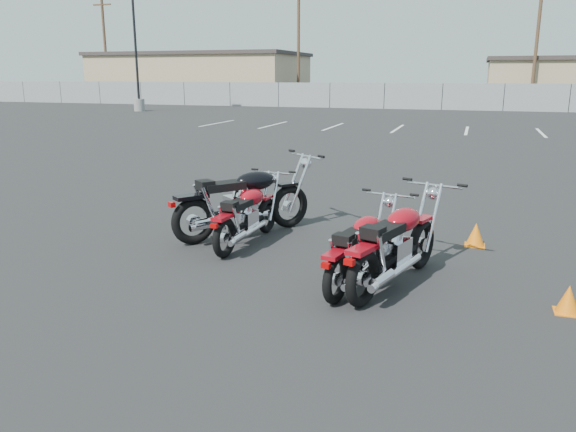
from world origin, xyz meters
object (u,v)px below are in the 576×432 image
(motorcycle_second_black, at_px, (244,201))
(motorcycle_third_red, at_px, (396,245))
(motorcycle_front_red, at_px, (247,215))
(motorcycle_rear_red, at_px, (361,249))

(motorcycle_second_black, distance_m, motorcycle_third_red, 2.84)
(motorcycle_second_black, bearing_deg, motorcycle_front_red, -61.08)
(motorcycle_front_red, height_order, motorcycle_rear_red, motorcycle_front_red)
(motorcycle_third_red, bearing_deg, motorcycle_front_red, 156.33)
(motorcycle_third_red, relative_size, motorcycle_rear_red, 1.13)
(motorcycle_second_black, xyz_separation_m, motorcycle_third_red, (2.47, -1.39, -0.05))
(motorcycle_front_red, relative_size, motorcycle_second_black, 0.89)
(motorcycle_front_red, relative_size, motorcycle_third_red, 0.89)
(motorcycle_front_red, height_order, motorcycle_third_red, motorcycle_third_red)
(motorcycle_second_black, bearing_deg, motorcycle_third_red, -29.43)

